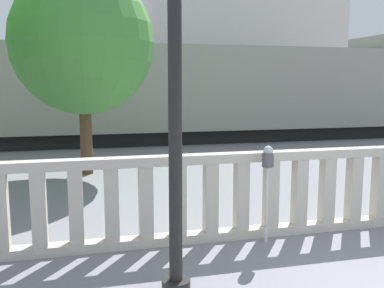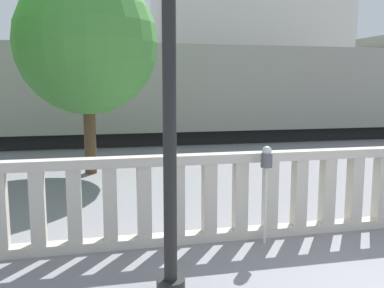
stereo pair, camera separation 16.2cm
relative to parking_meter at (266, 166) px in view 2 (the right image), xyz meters
name	(u,v)px [view 2 (the right image)]	position (x,y,z in m)	size (l,w,h in m)	color
balustrade	(299,192)	(0.70, 0.32, -0.53)	(15.67, 0.24, 1.35)	#BCB5A8
parking_meter	(266,166)	(0.00, 0.00, 0.00)	(0.17, 0.17, 1.49)	silver
train_near	(206,92)	(2.05, 11.48, 0.82)	(21.65, 2.80, 4.46)	black
train_far	(149,92)	(1.11, 23.16, 0.63)	(21.24, 2.99, 4.08)	black
building_block	(246,38)	(7.94, 23.27, 4.34)	(12.34, 7.76, 11.09)	beige
tree_left	(87,44)	(-2.61, 5.83, 2.22)	(3.69, 3.69, 5.28)	#4C3823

